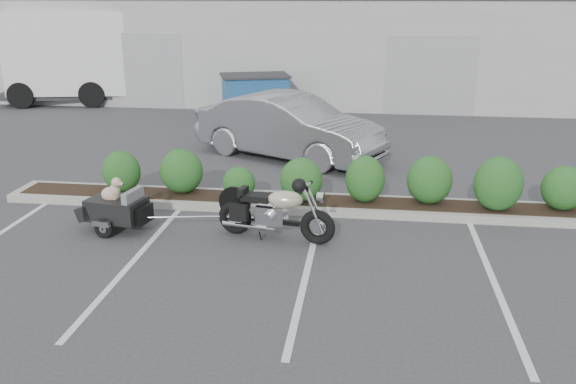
# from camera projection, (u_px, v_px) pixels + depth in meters

# --- Properties ---
(ground) EXTENTS (90.00, 90.00, 0.00)m
(ground) POSITION_uv_depth(u_px,v_px,m) (237.00, 250.00, 9.81)
(ground) COLOR #38383A
(ground) RESTS_ON ground
(planter_kerb) EXTENTS (12.00, 1.00, 0.15)m
(planter_kerb) POSITION_uv_depth(u_px,v_px,m) (312.00, 204.00, 11.73)
(planter_kerb) COLOR #9E9E93
(planter_kerb) RESTS_ON ground
(building) EXTENTS (26.00, 10.00, 4.00)m
(building) POSITION_uv_depth(u_px,v_px,m) (322.00, 42.00, 25.19)
(building) COLOR #9EA099
(building) RESTS_ON ground
(motorcycle) EXTENTS (2.05, 0.85, 1.19)m
(motorcycle) POSITION_uv_depth(u_px,v_px,m) (275.00, 212.00, 10.12)
(motorcycle) COLOR black
(motorcycle) RESTS_ON ground
(pet_trailer) EXTENTS (1.67, 0.95, 0.98)m
(pet_trailer) POSITION_uv_depth(u_px,v_px,m) (116.00, 208.00, 10.51)
(pet_trailer) COLOR black
(pet_trailer) RESTS_ON ground
(sedan) EXTENTS (5.02, 3.63, 1.57)m
(sedan) POSITION_uv_depth(u_px,v_px,m) (289.00, 127.00, 15.05)
(sedan) COLOR #A0A0A7
(sedan) RESTS_ON ground
(dumpster) EXTENTS (2.51, 2.07, 1.42)m
(dumpster) POSITION_uv_depth(u_px,v_px,m) (255.00, 96.00, 19.90)
(dumpster) COLOR #1B508B
(dumpster) RESTS_ON ground
(delivery_truck) EXTENTS (7.54, 3.74, 3.31)m
(delivery_truck) POSITION_uv_depth(u_px,v_px,m) (101.00, 59.00, 22.53)
(delivery_truck) COLOR silver
(delivery_truck) RESTS_ON ground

